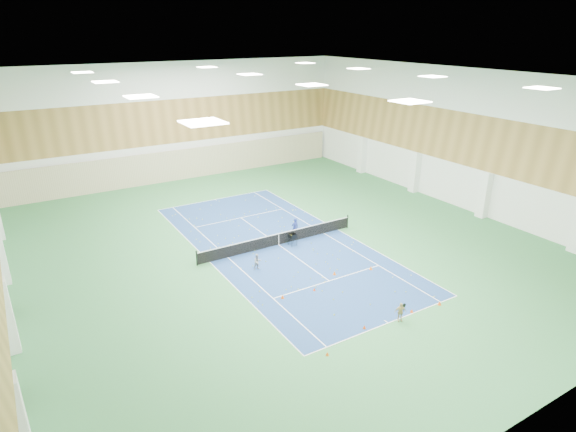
{
  "coord_description": "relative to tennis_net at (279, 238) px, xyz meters",
  "views": [
    {
      "loc": [
        -16.25,
        -28.11,
        15.02
      ],
      "look_at": [
        1.0,
        0.32,
        2.0
      ],
      "focal_mm": 30.0,
      "sensor_mm": 36.0,
      "label": 1
    }
  ],
  "objects": [
    {
      "name": "wood_cladding",
      "position": [
        0.0,
        0.0,
        7.45
      ],
      "size": [
        36.0,
        40.0,
        8.0
      ],
      "primitive_type": null,
      "color": "olive",
      "rests_on": "room_shell"
    },
    {
      "name": "cone_base_a",
      "position": [
        -4.46,
        -12.42,
        -0.45
      ],
      "size": [
        0.18,
        0.18,
        0.2
      ],
      "primitive_type": "cone",
      "color": "#FE640D",
      "rests_on": "ground"
    },
    {
      "name": "door_left_b",
      "position": [
        -17.92,
        0.0,
        0.55
      ],
      "size": [
        0.08,
        1.8,
        2.2
      ],
      "primitive_type": "cube",
      "color": "#593319",
      "rests_on": "ground"
    },
    {
      "name": "cone_svc_d",
      "position": [
        3.29,
        -6.57,
        -0.42
      ],
      "size": [
        0.23,
        0.23,
        0.25
      ],
      "primitive_type": "cone",
      "color": "#EA5B0C",
      "rests_on": "ground"
    },
    {
      "name": "tennis_net",
      "position": [
        0.0,
        0.0,
        0.0
      ],
      "size": [
        12.8,
        0.1,
        1.1
      ],
      "primitive_type": null,
      "color": "black",
      "rests_on": "ground"
    },
    {
      "name": "back_curtain",
      "position": [
        0.0,
        19.75,
        1.05
      ],
      "size": [
        35.4,
        0.16,
        3.2
      ],
      "primitive_type": "cube",
      "color": "#C6B793",
      "rests_on": "ground"
    },
    {
      "name": "child_apron",
      "position": [
        0.69,
        -12.03,
        0.01
      ],
      "size": [
        0.72,
        0.52,
        1.13
      ],
      "primitive_type": "imported",
      "rotation": [
        0.0,
        0.0,
        -0.41
      ],
      "color": "tan",
      "rests_on": "ground"
    },
    {
      "name": "cone_base_c",
      "position": [
        1.87,
        -11.77,
        -0.44
      ],
      "size": [
        0.2,
        0.2,
        0.22
      ],
      "primitive_type": "cone",
      "color": "#E5430C",
      "rests_on": "ground"
    },
    {
      "name": "ground",
      "position": [
        0.0,
        0.0,
        -0.55
      ],
      "size": [
        40.0,
        40.0,
        0.0
      ],
      "primitive_type": "plane",
      "color": "#31733F",
      "rests_on": "ground"
    },
    {
      "name": "tennis_balls_scatter",
      "position": [
        0.0,
        0.0,
        -0.5
      ],
      "size": [
        10.57,
        22.77,
        0.07
      ],
      "primitive_type": null,
      "color": "#C4CF23",
      "rests_on": "ground"
    },
    {
      "name": "door_left_a",
      "position": [
        -17.92,
        -8.0,
        0.55
      ],
      "size": [
        0.08,
        1.8,
        2.2
      ],
      "primitive_type": "cube",
      "color": "#593319",
      "rests_on": "ground"
    },
    {
      "name": "room_shell",
      "position": [
        0.0,
        0.0,
        5.45
      ],
      "size": [
        36.0,
        40.0,
        12.0
      ],
      "primitive_type": null,
      "color": "white",
      "rests_on": "ground"
    },
    {
      "name": "cone_svc_a",
      "position": [
        -3.62,
        -6.67,
        -0.43
      ],
      "size": [
        0.22,
        0.22,
        0.24
      ],
      "primitive_type": "cone",
      "color": "#FF590D",
      "rests_on": "ground"
    },
    {
      "name": "cone_base_d",
      "position": [
        3.83,
        -12.03,
        -0.43
      ],
      "size": [
        0.22,
        0.22,
        0.24
      ],
      "primitive_type": "cone",
      "color": "#FF510D",
      "rests_on": "ground"
    },
    {
      "name": "child_court",
      "position": [
        -3.15,
        -2.61,
        0.01
      ],
      "size": [
        0.56,
        0.44,
        1.12
      ],
      "primitive_type": "imported",
      "rotation": [
        0.0,
        0.0,
        -0.03
      ],
      "color": "#9B9BA3",
      "rests_on": "ground"
    },
    {
      "name": "ceiling_light_grid",
      "position": [
        0.0,
        0.0,
        11.37
      ],
      "size": [
        21.4,
        25.4,
        0.06
      ],
      "primitive_type": null,
      "color": "white",
      "rests_on": "room_shell"
    },
    {
      "name": "cone_svc_b",
      "position": [
        -1.49,
        -6.9,
        -0.45
      ],
      "size": [
        0.18,
        0.18,
        0.19
      ],
      "primitive_type": "cone",
      "color": "red",
      "rests_on": "ground"
    },
    {
      "name": "court_surface",
      "position": [
        0.0,
        0.0,
        -0.55
      ],
      "size": [
        10.97,
        23.77,
        0.01
      ],
      "primitive_type": "cube",
      "color": "navy",
      "rests_on": "ground"
    },
    {
      "name": "cone_svc_c",
      "position": [
        0.79,
        -5.88,
        -0.43
      ],
      "size": [
        0.22,
        0.22,
        0.24
      ],
      "primitive_type": "cone",
      "color": "#FF640D",
      "rests_on": "ground"
    },
    {
      "name": "ball_cart",
      "position": [
        0.83,
        -0.6,
        -0.08
      ],
      "size": [
        0.59,
        0.59,
        0.94
      ],
      "primitive_type": null,
      "rotation": [
        0.0,
        0.0,
        0.1
      ],
      "color": "black",
      "rests_on": "ground"
    },
    {
      "name": "cone_base_b",
      "position": [
        -1.44,
        -11.6,
        -0.44
      ],
      "size": [
        0.19,
        0.19,
        0.21
      ],
      "primitive_type": "cone",
      "color": "#D7430B",
      "rests_on": "ground"
    },
    {
      "name": "coach",
      "position": [
        1.79,
        0.6,
        0.23
      ],
      "size": [
        0.59,
        0.41,
        1.55
      ],
      "primitive_type": "imported",
      "rotation": [
        0.0,
        0.0,
        3.08
      ],
      "color": "navy",
      "rests_on": "ground"
    }
  ]
}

